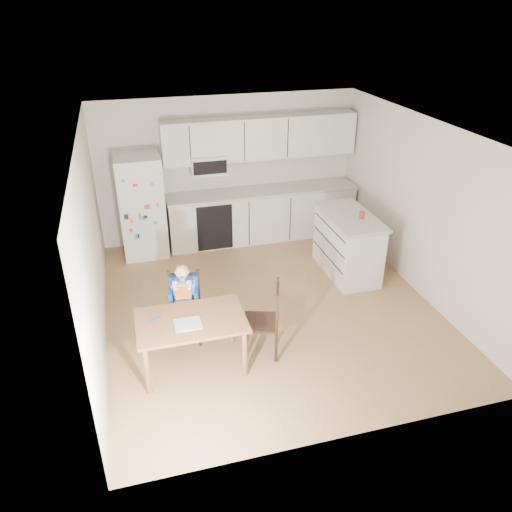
{
  "coord_description": "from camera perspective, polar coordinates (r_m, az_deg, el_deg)",
  "views": [
    {
      "loc": [
        -1.77,
        -5.72,
        3.95
      ],
      "look_at": [
        -0.3,
        -0.41,
        1.05
      ],
      "focal_mm": 35.0,
      "sensor_mm": 36.0,
      "label": 1
    }
  ],
  "objects": [
    {
      "name": "red_cup",
      "position": [
        7.6,
        11.98,
        4.59
      ],
      "size": [
        0.08,
        0.08,
        0.1
      ],
      "primitive_type": "cylinder",
      "color": "red",
      "rests_on": "kitchen_island"
    },
    {
      "name": "chair_side",
      "position": [
        6.01,
        1.5,
        -6.8
      ],
      "size": [
        0.53,
        0.53,
        0.95
      ],
      "rotation": [
        0.0,
        0.0,
        -1.9
      ],
      "color": "black",
      "rests_on": "ground"
    },
    {
      "name": "refrigerator",
      "position": [
        8.46,
        -12.92,
        5.57
      ],
      "size": [
        0.72,
        0.7,
        1.7
      ],
      "primitive_type": "cube",
      "color": "silver",
      "rests_on": "ground"
    },
    {
      "name": "kitchen_run",
      "position": [
        8.83,
        0.46,
        7.42
      ],
      "size": [
        3.37,
        0.62,
        2.15
      ],
      "color": "silver",
      "rests_on": "ground"
    },
    {
      "name": "dining_table",
      "position": [
        5.82,
        -7.43,
        -7.92
      ],
      "size": [
        1.24,
        0.8,
        0.67
      ],
      "color": "brown",
      "rests_on": "ground"
    },
    {
      "name": "chair_booster",
      "position": [
        6.29,
        -8.24,
        -4.3
      ],
      "size": [
        0.46,
        0.46,
        1.05
      ],
      "rotation": [
        0.0,
        0.0,
        -0.19
      ],
      "color": "black",
      "rests_on": "ground"
    },
    {
      "name": "kitchen_island",
      "position": [
        7.89,
        10.41,
        1.34
      ],
      "size": [
        0.7,
        1.33,
        0.98
      ],
      "color": "silver",
      "rests_on": "ground"
    },
    {
      "name": "toddler_spoon",
      "position": [
        5.81,
        -11.54,
        -7.17
      ],
      "size": [
        0.12,
        0.06,
        0.02
      ],
      "primitive_type": "cylinder",
      "rotation": [
        0.0,
        1.57,
        0.35
      ],
      "color": "#0B43B0",
      "rests_on": "dining_table"
    },
    {
      "name": "room",
      "position": [
        6.99,
        0.46,
        5.05
      ],
      "size": [
        4.52,
        5.01,
        2.51
      ],
      "color": "#9A7749",
      "rests_on": "ground"
    },
    {
      "name": "napkin",
      "position": [
        5.69,
        -7.79,
        -7.71
      ],
      "size": [
        0.3,
        0.26,
        0.01
      ],
      "primitive_type": "cube",
      "color": "#BCBCC1",
      "rests_on": "dining_table"
    }
  ]
}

